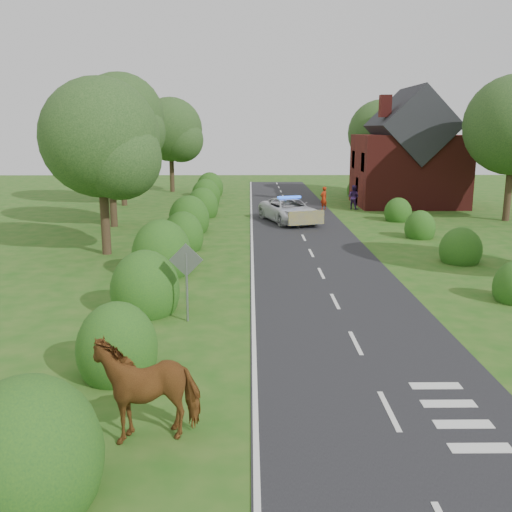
{
  "coord_description": "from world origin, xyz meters",
  "views": [
    {
      "loc": [
        -3.01,
        -15.28,
        6.0
      ],
      "look_at": [
        -2.78,
        5.65,
        1.3
      ],
      "focal_mm": 40.0,
      "sensor_mm": 36.0,
      "label": 1
    }
  ],
  "objects_px": {
    "pedestrian_purple": "(354,197)",
    "road_sign": "(186,271)",
    "police_van": "(289,210)",
    "cow": "(148,392)",
    "pedestrian_red": "(324,198)"
  },
  "relations": [
    {
      "from": "pedestrian_purple",
      "to": "road_sign",
      "type": "bearing_deg",
      "value": 108.0
    },
    {
      "from": "road_sign",
      "to": "police_van",
      "type": "height_order",
      "value": "road_sign"
    },
    {
      "from": "cow",
      "to": "police_van",
      "type": "xyz_separation_m",
      "value": [
        4.62,
        26.24,
        -0.07
      ]
    },
    {
      "from": "police_van",
      "to": "pedestrian_purple",
      "type": "distance_m",
      "value": 8.06
    },
    {
      "from": "cow",
      "to": "pedestrian_red",
      "type": "xyz_separation_m",
      "value": [
        7.61,
        32.08,
        0.02
      ]
    },
    {
      "from": "pedestrian_purple",
      "to": "pedestrian_red",
      "type": "bearing_deg",
      "value": 45.04
    },
    {
      "from": "road_sign",
      "to": "pedestrian_purple",
      "type": "xyz_separation_m",
      "value": [
        9.84,
        25.6,
        -0.74
      ]
    },
    {
      "from": "police_van",
      "to": "pedestrian_red",
      "type": "xyz_separation_m",
      "value": [
        2.99,
        5.84,
        0.09
      ]
    },
    {
      "from": "cow",
      "to": "pedestrian_purple",
      "type": "xyz_separation_m",
      "value": [
        9.9,
        32.32,
        0.06
      ]
    },
    {
      "from": "police_van",
      "to": "pedestrian_purple",
      "type": "height_order",
      "value": "pedestrian_purple"
    },
    {
      "from": "cow",
      "to": "police_van",
      "type": "bearing_deg",
      "value": 153.37
    },
    {
      "from": "pedestrian_purple",
      "to": "cow",
      "type": "bearing_deg",
      "value": 112.0
    },
    {
      "from": "road_sign",
      "to": "cow",
      "type": "xyz_separation_m",
      "value": [
        -0.06,
        -6.72,
        -0.8
      ]
    },
    {
      "from": "police_van",
      "to": "pedestrian_purple",
      "type": "bearing_deg",
      "value": 31.16
    },
    {
      "from": "cow",
      "to": "police_van",
      "type": "distance_m",
      "value": 26.65
    }
  ]
}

